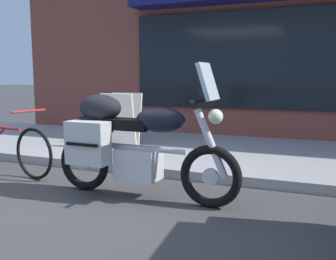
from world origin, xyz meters
name	(u,v)px	position (x,y,z in m)	size (l,w,h in m)	color
ground_plane	(73,200)	(0.00, 0.00, 0.00)	(80.00, 80.00, 0.00)	#3C3C3C
touring_motorcycle	(129,141)	(0.50, 0.30, 0.60)	(2.07, 0.64, 1.38)	black
parked_bicycle	(5,146)	(-1.46, 0.59, 0.36)	(1.71, 0.49, 0.91)	black
sandwich_board_sign	(122,120)	(-0.66, 2.26, 0.56)	(0.55, 0.40, 0.86)	silver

